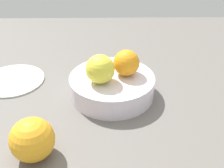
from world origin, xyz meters
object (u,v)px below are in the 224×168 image
Objects in this scene: fruit_bowl at (112,86)px; orange_in_bowl_1 at (100,69)px; orange_in_bowl_0 at (126,63)px; orange_loose_0 at (32,140)px; side_plate at (12,79)px.

fruit_bowl is 6.72cm from orange_in_bowl_1.
orange_in_bowl_0 reaches higher than fruit_bowl.
orange_in_bowl_1 is (2.10, -2.61, 5.82)cm from fruit_bowl.
orange_in_bowl_0 is at bearing 139.31° from orange_loose_0.
fruit_bowl is at bearing 128.87° from orange_in_bowl_1.
orange_in_bowl_1 reaches higher than side_plate.
fruit_bowl is at bearing -72.16° from orange_in_bowl_0.
orange_loose_0 is at bearing -33.96° from orange_in_bowl_1.
orange_in_bowl_1 reaches higher than orange_in_bowl_0.
side_plate is at bearing -110.91° from orange_in_bowl_1.
orange_in_bowl_0 is (-1.06, 3.29, 5.61)cm from fruit_bowl.
orange_in_bowl_1 is 21.02cm from orange_loose_0.
orange_in_bowl_1 is 0.81× the size of orange_loose_0.
orange_in_bowl_0 is 27.00cm from orange_loose_0.
orange_in_bowl_1 is at bearing -61.81° from orange_in_bowl_0.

